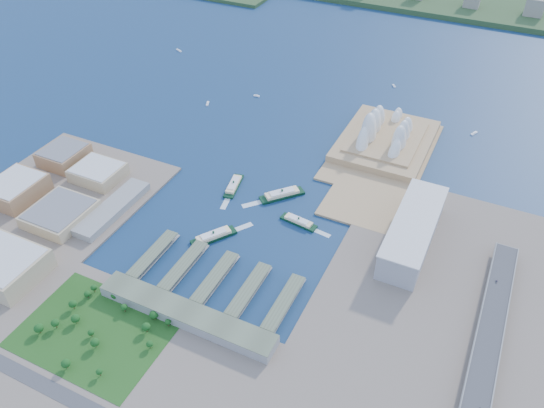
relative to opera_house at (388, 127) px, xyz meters
The scene contains 22 objects.
ground 300.75m from the opera_house, 110.56° to the right, with size 3000.00×3000.00×0.00m, color #10274E.
west_land 524.58m from the opera_house, 132.68° to the right, with size 220.00×390.00×3.00m, color #786A5C.
south_land 502.05m from the opera_house, 102.09° to the right, with size 720.00×180.00×3.00m, color #786A5C.
east_land 357.85m from the opera_house, 67.75° to the right, with size 240.00×500.00×3.00m, color #786A5C.
peninsula 36.56m from the opera_house, 82.87° to the right, with size 135.00×220.00×3.00m, color tan.
opera_house is the anchor object (origin of this frame).
toaster_building 219.62m from the opera_house, 65.77° to the right, with size 45.00×155.00×35.00m, color #939398.
expressway 392.63m from the opera_house, 60.16° to the right, with size 26.00×340.00×11.85m, color gray, non-canonical shape.
west_buildings 498.76m from the opera_house, 135.41° to the right, with size 200.00×280.00×27.00m, color #9C744E, non-canonical shape.
ferry_wharves 367.50m from the opera_house, 104.38° to the right, with size 184.00×90.00×9.30m, color #555F48, non-canonical shape.
terminal_building 425.27m from the opera_house, 102.24° to the right, with size 200.00×28.00×12.00m, color gray.
park 498.56m from the opera_house, 109.34° to the right, with size 150.00×110.00×16.00m, color #194714, non-canonical shape.
ferry_a 250.81m from the opera_house, 129.11° to the right, with size 13.57×53.33×10.08m, color black, non-canonical shape.
ferry_b 205.43m from the opera_house, 115.83° to the right, with size 15.64×61.45×11.62m, color black, non-canonical shape.
ferry_c 322.71m from the opera_house, 113.70° to the right, with size 14.66×57.60×10.89m, color black, non-canonical shape.
ferry_d 230.32m from the opera_house, 101.83° to the right, with size 12.48×49.03×9.27m, color black, non-canonical shape.
boat_a 313.71m from the opera_house, behind, with size 3.68×14.71×2.84m, color white, non-canonical shape.
boat_b 256.56m from the opera_house, 167.58° to the left, with size 3.73×10.67×2.88m, color white, non-canonical shape.
boat_c 152.55m from the opera_house, 38.29° to the left, with size 4.01×13.76×3.10m, color white, non-canonical shape.
boat_d 508.88m from the opera_house, 161.56° to the left, with size 3.67×16.77×2.83m, color white, non-canonical shape.
boat_e 204.15m from the opera_house, 101.91° to the left, with size 3.51×11.03×2.71m, color white, non-canonical shape.
car_c 303.29m from the opera_house, 50.90° to the right, with size 1.83×4.50×1.31m, color slate.
Camera 1 is at (247.14, -412.42, 442.46)m, focal length 35.00 mm.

